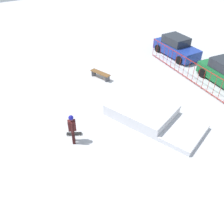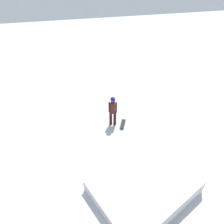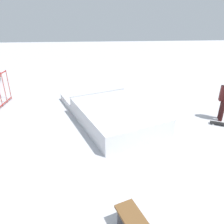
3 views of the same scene
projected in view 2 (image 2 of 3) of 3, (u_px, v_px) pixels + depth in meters
name	position (u px, v px, depth m)	size (l,w,h in m)	color
ground_plane	(167.00, 165.00, 8.56)	(60.00, 60.00, 0.00)	silver
skate_ramp	(135.00, 196.00, 7.08)	(5.97, 4.37, 0.74)	silver
skater	(113.00, 109.00, 10.17)	(0.42, 0.43, 1.73)	black
skateboard	(123.00, 124.00, 10.66)	(0.55, 0.80, 0.09)	black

